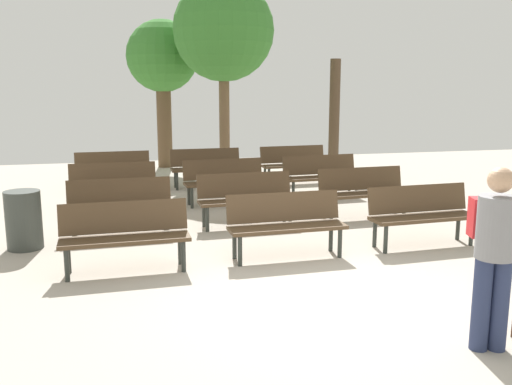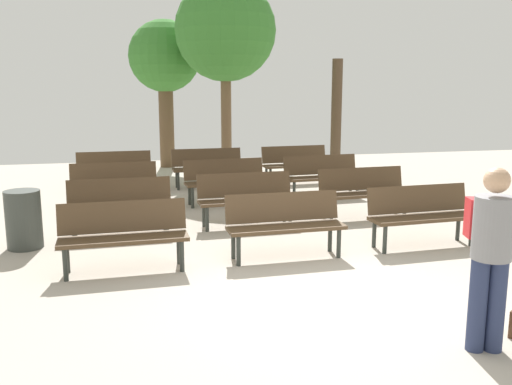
# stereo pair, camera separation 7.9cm
# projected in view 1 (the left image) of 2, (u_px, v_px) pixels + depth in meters

# --- Properties ---
(ground_plane) EXTENTS (24.00, 24.00, 0.00)m
(ground_plane) POSITION_uv_depth(u_px,v_px,m) (328.00, 298.00, 6.27)
(ground_plane) COLOR #B2A899
(bench_r0_c0) EXTENTS (1.61, 0.52, 0.87)m
(bench_r0_c0) POSITION_uv_depth(u_px,v_px,m) (125.00, 232.00, 7.09)
(bench_r0_c0) COLOR #4C3823
(bench_r0_c0) RESTS_ON ground_plane
(bench_r0_c1) EXTENTS (1.61, 0.52, 0.87)m
(bench_r0_c1) POSITION_uv_depth(u_px,v_px,m) (286.00, 221.00, 7.68)
(bench_r0_c1) COLOR #4C3823
(bench_r0_c1) RESTS_ON ground_plane
(bench_r0_c2) EXTENTS (1.62, 0.55, 0.87)m
(bench_r0_c2) POSITION_uv_depth(u_px,v_px,m) (422.00, 212.00, 8.24)
(bench_r0_c2) COLOR #4C3823
(bench_r0_c2) RESTS_ON ground_plane
(bench_r1_c0) EXTENTS (1.61, 0.53, 0.87)m
(bench_r1_c0) POSITION_uv_depth(u_px,v_px,m) (120.00, 203.00, 8.81)
(bench_r1_c0) COLOR #4C3823
(bench_r1_c0) RESTS_ON ground_plane
(bench_r1_c1) EXTENTS (1.61, 0.53, 0.87)m
(bench_r1_c1) POSITION_uv_depth(u_px,v_px,m) (246.00, 196.00, 9.38)
(bench_r1_c1) COLOR #4C3823
(bench_r1_c1) RESTS_ON ground_plane
(bench_r1_c2) EXTENTS (1.62, 0.55, 0.87)m
(bench_r1_c2) POSITION_uv_depth(u_px,v_px,m) (363.00, 189.00, 9.98)
(bench_r1_c2) COLOR #4C3823
(bench_r1_c2) RESTS_ON ground_plane
(bench_r2_c0) EXTENTS (1.60, 0.50, 0.87)m
(bench_r2_c0) POSITION_uv_depth(u_px,v_px,m) (113.00, 183.00, 10.59)
(bench_r2_c0) COLOR #4C3823
(bench_r2_c0) RESTS_ON ground_plane
(bench_r2_c1) EXTENTS (1.63, 0.59, 0.87)m
(bench_r2_c1) POSITION_uv_depth(u_px,v_px,m) (224.00, 179.00, 11.10)
(bench_r2_c1) COLOR #4C3823
(bench_r2_c1) RESTS_ON ground_plane
(bench_r2_c2) EXTENTS (1.63, 0.58, 0.87)m
(bench_r2_c2) POSITION_uv_depth(u_px,v_px,m) (321.00, 174.00, 11.72)
(bench_r2_c2) COLOR #4C3823
(bench_r2_c2) RESTS_ON ground_plane
(bench_r3_c0) EXTENTS (1.61, 0.52, 0.87)m
(bench_r3_c0) POSITION_uv_depth(u_px,v_px,m) (113.00, 169.00, 12.33)
(bench_r3_c0) COLOR #4C3823
(bench_r3_c0) RESTS_ON ground_plane
(bench_r3_c1) EXTENTS (1.61, 0.51, 0.87)m
(bench_r3_c1) POSITION_uv_depth(u_px,v_px,m) (206.00, 165.00, 12.89)
(bench_r3_c1) COLOR #4C3823
(bench_r3_c1) RESTS_ON ground_plane
(bench_r3_c2) EXTENTS (1.62, 0.56, 0.87)m
(bench_r3_c2) POSITION_uv_depth(u_px,v_px,m) (294.00, 162.00, 13.47)
(bench_r3_c2) COLOR #4C3823
(bench_r3_c2) RESTS_ON ground_plane
(tree_0) EXTENTS (1.98, 1.98, 4.08)m
(tree_0) POSITION_uv_depth(u_px,v_px,m) (162.00, 59.00, 15.57)
(tree_0) COLOR brown
(tree_0) RESTS_ON ground_plane
(tree_1) EXTENTS (0.28, 0.28, 2.99)m
(tree_1) POSITION_uv_depth(u_px,v_px,m) (334.00, 116.00, 15.14)
(tree_1) COLOR #4C3A28
(tree_1) RESTS_ON ground_plane
(tree_2) EXTENTS (2.56, 2.56, 4.94)m
(tree_2) POSITION_uv_depth(u_px,v_px,m) (223.00, 31.00, 14.19)
(tree_2) COLOR brown
(tree_2) RESTS_ON ground_plane
(visitor_with_backpack) EXTENTS (0.44, 0.58, 1.65)m
(visitor_with_backpack) POSITION_uv_depth(u_px,v_px,m) (493.00, 247.00, 4.92)
(visitor_with_backpack) COLOR navy
(visitor_with_backpack) RESTS_ON ground_plane
(trash_bin) EXTENTS (0.50, 0.50, 0.84)m
(trash_bin) POSITION_uv_depth(u_px,v_px,m) (24.00, 220.00, 8.07)
(trash_bin) COLOR #383D38
(trash_bin) RESTS_ON ground_plane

